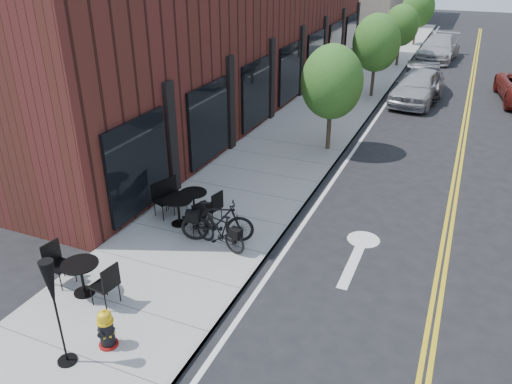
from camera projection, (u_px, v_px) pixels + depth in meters
The scene contains 17 objects.
ground at pixel (241, 293), 11.03m from camera, with size 120.00×120.00×0.00m, color black.
sidewalk_near at pixel (300, 136), 19.95m from camera, with size 4.00×70.00×0.12m, color #9E9B93.
building_near at pixel (239, 27), 23.32m from camera, with size 5.00×28.00×7.00m, color #4C2018.
tree_near_a at pixel (332, 82), 17.51m from camera, with size 2.20×2.20×3.81m.
tree_near_b at pixel (376, 43), 24.06m from camera, with size 2.30×2.30×3.98m.
tree_near_c at pixel (401, 25), 30.74m from camera, with size 2.10×2.10×3.67m.
tree_near_d at pixel (418, 8), 37.22m from camera, with size 2.40×2.40×4.11m.
fire_hydrant at pixel (106, 329), 9.24m from camera, with size 0.46×0.46×0.83m.
bicycle_left at pixel (219, 230), 12.28m from camera, with size 0.45×1.60×0.96m, color black.
bicycle_right at pixel (217, 222), 12.51m from camera, with size 0.53×1.87×1.12m, color black.
bistro_set_a at pixel (81, 274), 10.61m from camera, with size 1.87×0.89×0.99m.
bistro_set_b at pixel (178, 208), 13.31m from camera, with size 1.82×1.07×0.96m.
bistro_set_c at pixel (194, 200), 13.76m from camera, with size 1.79×0.90×0.94m.
patio_umbrella at pixel (52, 292), 8.36m from camera, with size 0.35×0.35×2.17m.
parked_car_a at pixel (418, 86), 24.11m from camera, with size 1.92×4.77×1.62m, color #A1A3AA.
parked_car_b at pixel (422, 80), 25.55m from camera, with size 1.61×4.62×1.52m, color black.
parked_car_c at pixel (439, 48), 33.35m from camera, with size 2.24×5.52×1.60m, color #AFAFB4.
Camera 1 is at (3.81, -8.06, 6.87)m, focal length 35.00 mm.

